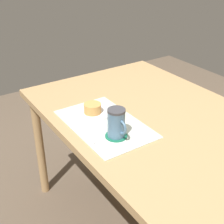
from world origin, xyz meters
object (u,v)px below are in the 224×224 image
Objects in this scene: pastry_plate at (93,114)px; pastry at (93,108)px; coffee_mug at (117,123)px; dining_table at (155,129)px.

pastry is (0.00, 0.00, 0.03)m from pastry_plate.
pastry is 0.66× the size of coffee_mug.
coffee_mug is at bearing -3.23° from pastry_plate.
pastry is at bearing 176.77° from coffee_mug.
dining_table is 8.10× the size of pastry_plate.
pastry_plate is 0.03m from pastry.
pastry_plate is at bearing -125.42° from dining_table.
dining_table is 0.32m from pastry.
dining_table is 15.93× the size of pastry.
dining_table is at bearing 54.58° from pastry.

